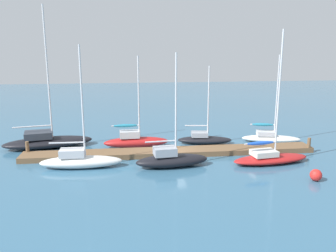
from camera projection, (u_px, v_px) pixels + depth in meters
name	position (u px, v px, depth m)	size (l,w,h in m)	color
ground_plane	(171.00, 155.00, 29.08)	(120.00, 120.00, 0.00)	#386684
dock_pier	(171.00, 152.00, 29.03)	(24.21, 1.98, 0.43)	brown
dock_piling_near_end	(28.00, 149.00, 28.36)	(0.28, 0.28, 1.28)	brown
dock_piling_far_end	(309.00, 145.00, 29.51)	(0.28, 0.28, 1.28)	brown
sailboat_0	(47.00, 141.00, 31.02)	(8.04, 4.00, 12.25)	black
sailboat_1	(80.00, 160.00, 25.82)	(6.07, 1.66, 8.97)	white
sailboat_2	(135.00, 140.00, 31.10)	(5.82, 1.73, 8.06)	#B21E1E
sailboat_3	(171.00, 159.00, 26.03)	(5.63, 2.24, 8.42)	black
sailboat_4	(204.00, 139.00, 32.32)	(5.17, 2.23, 7.15)	black
sailboat_5	(270.00, 157.00, 26.84)	(6.38, 2.69, 10.05)	#B21E1E
sailboat_6	(270.00, 137.00, 32.83)	(5.64, 2.82, 8.11)	white
mooring_buoy_red	(316.00, 175.00, 23.33)	(0.80, 0.80, 0.80)	red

